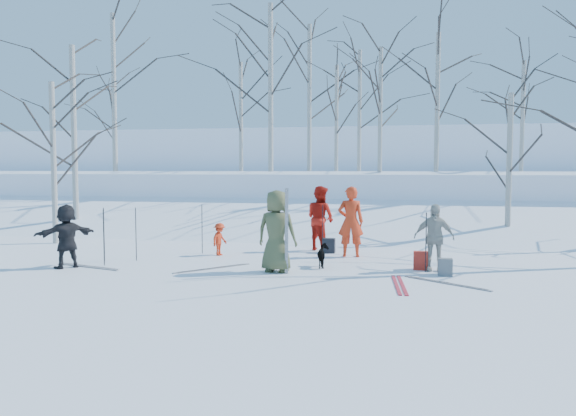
% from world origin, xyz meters
% --- Properties ---
extents(ground, '(120.00, 120.00, 0.00)m').
position_xyz_m(ground, '(0.00, 0.00, 0.00)').
color(ground, white).
rests_on(ground, ground).
extents(snow_ramp, '(70.00, 9.49, 4.12)m').
position_xyz_m(snow_ramp, '(0.00, 7.00, 0.15)').
color(snow_ramp, white).
rests_on(snow_ramp, ground).
extents(snow_plateau, '(70.00, 18.00, 2.20)m').
position_xyz_m(snow_plateau, '(0.00, 17.00, 1.00)').
color(snow_plateau, white).
rests_on(snow_plateau, ground).
extents(far_hill, '(90.00, 30.00, 6.00)m').
position_xyz_m(far_hill, '(0.00, 38.00, 2.00)').
color(far_hill, white).
rests_on(far_hill, ground).
extents(skier_olive_center, '(0.96, 0.68, 1.84)m').
position_xyz_m(skier_olive_center, '(0.17, -0.54, 0.92)').
color(skier_olive_center, '#474D2E').
rests_on(skier_olive_center, ground).
extents(skier_red_north, '(0.71, 0.50, 1.86)m').
position_xyz_m(skier_red_north, '(1.58, 2.02, 0.93)').
color(skier_red_north, red).
rests_on(skier_red_north, ground).
extents(skier_redor_behind, '(1.13, 1.09, 1.83)m').
position_xyz_m(skier_redor_behind, '(0.62, 3.00, 0.91)').
color(skier_redor_behind, '#B8180E').
rests_on(skier_redor_behind, ground).
extents(skier_red_seated, '(0.47, 0.63, 0.87)m').
position_xyz_m(skier_red_seated, '(-1.87, 1.51, 0.43)').
color(skier_red_seated, red).
rests_on(skier_red_seated, ground).
extents(skier_cream_east, '(0.90, 0.39, 1.52)m').
position_xyz_m(skier_cream_east, '(3.63, 0.33, 0.76)').
color(skier_cream_east, beige).
rests_on(skier_cream_east, ground).
extents(skier_grey_west, '(1.21, 1.36, 1.50)m').
position_xyz_m(skier_grey_west, '(-4.76, -1.03, 0.75)').
color(skier_grey_west, black).
rests_on(skier_grey_west, ground).
extents(dog, '(0.44, 0.70, 0.55)m').
position_xyz_m(dog, '(1.12, 0.26, 0.28)').
color(dog, black).
rests_on(dog, ground).
extents(upright_ski_left, '(0.11, 0.17, 1.90)m').
position_xyz_m(upright_ski_left, '(0.44, -0.75, 0.95)').
color(upright_ski_left, silver).
rests_on(upright_ski_left, ground).
extents(upright_ski_right, '(0.12, 0.23, 1.89)m').
position_xyz_m(upright_ski_right, '(0.45, -0.79, 0.95)').
color(upright_ski_right, silver).
rests_on(upright_ski_right, ground).
extents(ski_pair_a, '(2.01, 2.09, 0.02)m').
position_xyz_m(ski_pair_a, '(3.81, -1.09, 0.01)').
color(ski_pair_a, silver).
rests_on(ski_pair_a, ground).
extents(ski_pair_b, '(0.55, 1.94, 0.02)m').
position_xyz_m(ski_pair_b, '(2.88, -1.45, 0.01)').
color(ski_pair_b, red).
rests_on(ski_pair_b, ground).
extents(ski_pair_c, '(1.23, 2.01, 0.02)m').
position_xyz_m(ski_pair_c, '(-4.33, -0.83, 0.01)').
color(ski_pair_c, silver).
rests_on(ski_pair_c, ground).
extents(ski_pair_d, '(2.06, 2.10, 0.02)m').
position_xyz_m(ski_pair_d, '(-1.38, -0.46, 0.01)').
color(ski_pair_d, silver).
rests_on(ski_pair_d, ground).
extents(ski_pole_a, '(0.02, 0.02, 1.34)m').
position_xyz_m(ski_pole_a, '(3.44, 0.16, 0.67)').
color(ski_pole_a, black).
rests_on(ski_pole_a, ground).
extents(ski_pole_b, '(0.02, 0.02, 1.34)m').
position_xyz_m(ski_pole_b, '(-4.42, 0.05, 0.67)').
color(ski_pole_b, black).
rests_on(ski_pole_b, ground).
extents(ski_pole_c, '(0.02, 0.02, 1.34)m').
position_xyz_m(ski_pole_c, '(-3.66, 0.27, 0.67)').
color(ski_pole_c, black).
rests_on(ski_pole_c, ground).
extents(ski_pole_d, '(0.02, 0.02, 1.34)m').
position_xyz_m(ski_pole_d, '(0.77, 2.46, 0.67)').
color(ski_pole_d, black).
rests_on(ski_pole_d, ground).
extents(ski_pole_e, '(0.02, 0.02, 1.34)m').
position_xyz_m(ski_pole_e, '(-2.46, 1.77, 0.67)').
color(ski_pole_e, black).
rests_on(ski_pole_e, ground).
extents(ski_pole_f, '(0.02, 0.02, 1.34)m').
position_xyz_m(ski_pole_f, '(-4.08, -0.54, 0.67)').
color(ski_pole_f, black).
rests_on(ski_pole_f, ground).
extents(backpack_red, '(0.32, 0.22, 0.42)m').
position_xyz_m(backpack_red, '(3.34, 0.42, 0.21)').
color(backpack_red, '#B2271B').
rests_on(backpack_red, ground).
extents(backpack_grey, '(0.30, 0.20, 0.38)m').
position_xyz_m(backpack_grey, '(3.84, -0.24, 0.19)').
color(backpack_grey, '#595D61').
rests_on(backpack_grey, ground).
extents(backpack_dark, '(0.34, 0.24, 0.40)m').
position_xyz_m(backpack_dark, '(0.93, 2.56, 0.20)').
color(backpack_dark, black).
rests_on(backpack_dark, ground).
extents(birch_plateau_a, '(4.08, 4.08, 4.97)m').
position_xyz_m(birch_plateau_a, '(-0.26, 13.88, 4.69)').
color(birch_plateau_a, silver).
rests_on(birch_plateau_a, snow_plateau).
extents(birch_plateau_b, '(4.80, 4.80, 5.99)m').
position_xyz_m(birch_plateau_b, '(0.67, 15.63, 5.20)').
color(birch_plateau_b, silver).
rests_on(birch_plateau_b, snow_plateau).
extents(birch_plateau_e, '(3.79, 3.79, 4.55)m').
position_xyz_m(birch_plateau_e, '(-11.91, 14.15, 4.48)').
color(birch_plateau_e, silver).
rests_on(birch_plateau_e, snow_plateau).
extents(birch_plateau_f, '(5.67, 5.67, 7.24)m').
position_xyz_m(birch_plateau_f, '(-1.77, 15.14, 5.82)').
color(birch_plateau_f, silver).
rests_on(birch_plateau_f, snow_plateau).
extents(birch_plateau_g, '(3.81, 3.81, 4.59)m').
position_xyz_m(birch_plateau_g, '(7.70, 12.36, 4.49)').
color(birch_plateau_g, silver).
rests_on(birch_plateau_g, snow_plateau).
extents(birch_plateau_h, '(5.47, 5.47, 6.96)m').
position_xyz_m(birch_plateau_h, '(-9.77, 10.38, 5.68)').
color(birch_plateau_h, silver).
rests_on(birch_plateau_h, snow_plateau).
extents(birch_plateau_i, '(4.21, 4.21, 5.16)m').
position_xyz_m(birch_plateau_i, '(1.90, 11.23, 4.78)').
color(birch_plateau_i, silver).
rests_on(birch_plateau_i, snow_plateau).
extents(birch_plateau_j, '(4.14, 4.14, 5.06)m').
position_xyz_m(birch_plateau_j, '(-4.60, 12.70, 4.73)').
color(birch_plateau_j, silver).
rests_on(birch_plateau_j, snow_plateau).
extents(birch_plateau_k, '(5.51, 5.51, 7.02)m').
position_xyz_m(birch_plateau_k, '(-2.65, 10.56, 5.71)').
color(birch_plateau_k, silver).
rests_on(birch_plateau_k, snow_plateau).
extents(birch_plateau_l, '(4.33, 4.33, 5.33)m').
position_xyz_m(birch_plateau_l, '(4.13, 9.88, 4.86)').
color(birch_plateau_l, silver).
rests_on(birch_plateau_l, snow_plateau).
extents(birch_edge_a, '(4.08, 4.08, 4.98)m').
position_xyz_m(birch_edge_a, '(-7.68, 2.82, 2.49)').
color(birch_edge_a, silver).
rests_on(birch_edge_a, ground).
extents(birch_edge_d, '(5.32, 5.32, 6.75)m').
position_xyz_m(birch_edge_d, '(-8.82, 5.72, 3.37)').
color(birch_edge_d, silver).
rests_on(birch_edge_d, ground).
extents(birch_edge_e, '(3.86, 3.86, 4.66)m').
position_xyz_m(birch_edge_e, '(6.13, 5.84, 2.33)').
color(birch_edge_e, silver).
rests_on(birch_edge_e, ground).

